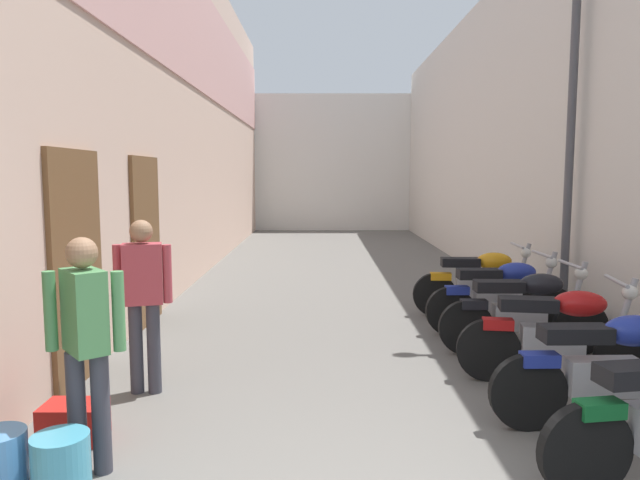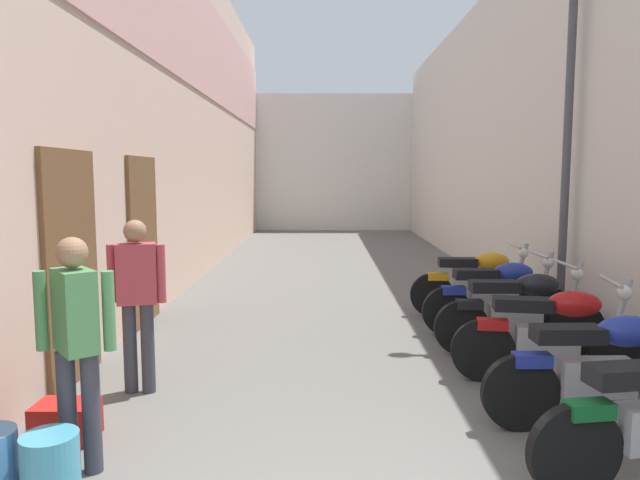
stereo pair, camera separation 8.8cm
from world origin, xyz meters
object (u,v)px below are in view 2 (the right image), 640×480
at_px(motorcycle_second, 604,367).
at_px(pedestrian_mid_alley, 137,293).
at_px(pedestrian_by_doorway, 76,337).
at_px(street_lamp, 560,129).
at_px(motorcycle_fifth, 498,295).
at_px(water_jug_beside_first, 51,468).
at_px(plastic_crate, 66,421).
at_px(motorcycle_sixth, 478,281).
at_px(motorcycle_third, 554,333).
at_px(motorcycle_fourth, 520,310).

relative_size(motorcycle_second, pedestrian_mid_alley, 1.18).
bearing_deg(pedestrian_by_doorway, pedestrian_mid_alley, 92.31).
distance_m(pedestrian_mid_alley, street_lamp, 5.19).
bearing_deg(pedestrian_mid_alley, motorcycle_second, -11.47).
bearing_deg(motorcycle_second, motorcycle_fifth, 90.00).
distance_m(water_jug_beside_first, plastic_crate, 0.88).
bearing_deg(plastic_crate, motorcycle_sixth, 43.41).
relative_size(motorcycle_second, plastic_crate, 4.21).
height_order(motorcycle_second, water_jug_beside_first, motorcycle_second).
bearing_deg(motorcycle_third, motorcycle_second, -89.99).
height_order(pedestrian_mid_alley, street_lamp, street_lamp).
height_order(motorcycle_fifth, street_lamp, street_lamp).
bearing_deg(street_lamp, motorcycle_third, -110.83).
bearing_deg(motorcycle_fifth, motorcycle_sixth, 90.00).
bearing_deg(motorcycle_sixth, pedestrian_mid_alley, -142.93).
relative_size(motorcycle_second, motorcycle_sixth, 1.00).
distance_m(motorcycle_second, motorcycle_third, 0.98).
height_order(water_jug_beside_first, plastic_crate, water_jug_beside_first).
relative_size(motorcycle_sixth, street_lamp, 0.44).
height_order(motorcycle_fourth, pedestrian_by_doorway, pedestrian_by_doorway).
xyz_separation_m(pedestrian_mid_alley, plastic_crate, (-0.25, -0.96, -0.78)).
xyz_separation_m(motorcycle_second, plastic_crate, (-4.06, -0.19, -0.36)).
relative_size(motorcycle_fourth, pedestrian_by_doorway, 1.18).
bearing_deg(water_jug_beside_first, pedestrian_mid_alley, 90.82).
height_order(motorcycle_fourth, pedestrian_mid_alley, pedestrian_mid_alley).
bearing_deg(street_lamp, motorcycle_fourth, -127.86).
bearing_deg(motorcycle_fourth, street_lamp, 52.14).
distance_m(motorcycle_fourth, motorcycle_fifth, 0.80).
distance_m(plastic_crate, street_lamp, 6.10).
bearing_deg(motorcycle_sixth, motorcycle_fourth, -90.00).
xyz_separation_m(motorcycle_fourth, motorcycle_sixth, (-0.00, 1.74, 0.00)).
bearing_deg(motorcycle_sixth, motorcycle_third, -90.00).
xyz_separation_m(water_jug_beside_first, plastic_crate, (-0.28, 0.83, -0.07)).
height_order(motorcycle_third, motorcycle_fifth, same).
bearing_deg(plastic_crate, motorcycle_fourth, 27.34).
xyz_separation_m(motorcycle_fourth, pedestrian_mid_alley, (-3.81, -1.14, 0.42)).
bearing_deg(street_lamp, water_jug_beside_first, -139.49).
xyz_separation_m(motorcycle_fifth, motorcycle_sixth, (-0.00, 0.94, 0.00)).
xyz_separation_m(motorcycle_fourth, plastic_crate, (-4.06, -2.10, -0.36)).
xyz_separation_m(motorcycle_third, motorcycle_fourth, (0.00, 0.93, 0.00)).
relative_size(motorcycle_sixth, pedestrian_by_doorway, 1.18).
bearing_deg(motorcycle_fifth, street_lamp, 7.14).
distance_m(pedestrian_mid_alley, water_jug_beside_first, 1.93).
height_order(motorcycle_second, plastic_crate, motorcycle_second).
xyz_separation_m(motorcycle_fourth, motorcycle_fifth, (-0.00, 0.80, 0.00)).
height_order(motorcycle_fourth, street_lamp, street_lamp).
distance_m(motorcycle_third, motorcycle_fourth, 0.93).
bearing_deg(water_jug_beside_first, plastic_crate, 108.38).
relative_size(pedestrian_by_doorway, water_jug_beside_first, 3.74).
relative_size(motorcycle_fourth, water_jug_beside_first, 4.41).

